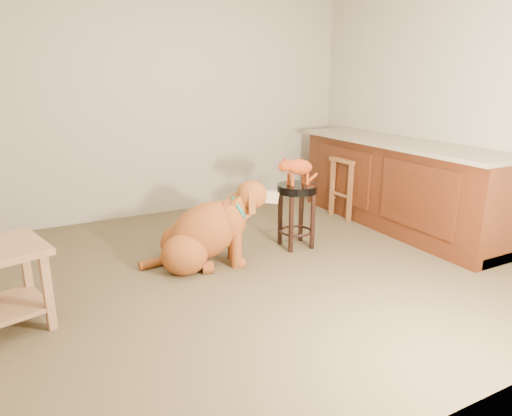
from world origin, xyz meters
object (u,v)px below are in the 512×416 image
padded_stool (297,203)px  wood_stool (351,186)px  tabby_kitten (296,168)px  golden_retriever (206,233)px  side_table (0,276)px

padded_stool → wood_stool: 1.21m
padded_stool → tabby_kitten: size_ratio=1.28×
wood_stool → tabby_kitten: tabby_kitten is taller
wood_stool → golden_retriever: bearing=-164.7°
padded_stool → side_table: (-2.47, -0.37, -0.06)m
wood_stool → golden_retriever: 2.09m
padded_stool → wood_stool: wood_stool is taller
golden_retriever → side_table: bearing=-151.4°
golden_retriever → tabby_kitten: tabby_kitten is taller
padded_stool → side_table: bearing=-171.5°
padded_stool → tabby_kitten: bearing=169.7°
side_table → tabby_kitten: tabby_kitten is taller
side_table → padded_stool: bearing=8.5°
padded_stool → tabby_kitten: 0.34m
tabby_kitten → golden_retriever: bearing=-174.2°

